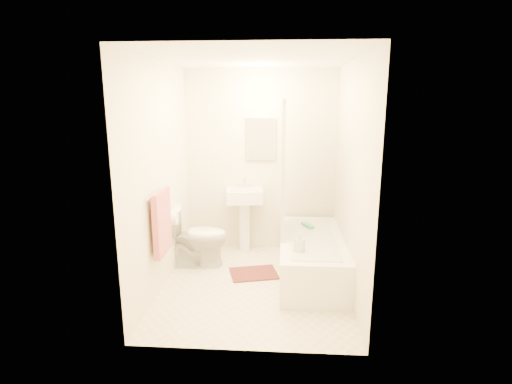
# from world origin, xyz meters

# --- Properties ---
(floor) EXTENTS (2.40, 2.40, 0.00)m
(floor) POSITION_xyz_m (0.00, 0.00, 0.00)
(floor) COLOR beige
(floor) RESTS_ON ground
(ceiling) EXTENTS (2.40, 2.40, 0.00)m
(ceiling) POSITION_xyz_m (0.00, 0.00, 2.40)
(ceiling) COLOR white
(ceiling) RESTS_ON ground
(wall_back) EXTENTS (2.00, 0.02, 2.40)m
(wall_back) POSITION_xyz_m (0.00, 1.20, 1.20)
(wall_back) COLOR beige
(wall_back) RESTS_ON ground
(wall_left) EXTENTS (0.02, 2.40, 2.40)m
(wall_left) POSITION_xyz_m (-1.00, 0.00, 1.20)
(wall_left) COLOR beige
(wall_left) RESTS_ON ground
(wall_right) EXTENTS (0.02, 2.40, 2.40)m
(wall_right) POSITION_xyz_m (1.00, 0.00, 1.20)
(wall_right) COLOR beige
(wall_right) RESTS_ON ground
(mirror) EXTENTS (0.40, 0.03, 0.55)m
(mirror) POSITION_xyz_m (0.00, 1.18, 1.50)
(mirror) COLOR white
(mirror) RESTS_ON wall_back
(curtain_rod) EXTENTS (0.03, 1.70, 0.03)m
(curtain_rod) POSITION_xyz_m (0.30, 0.10, 2.00)
(curtain_rod) COLOR silver
(curtain_rod) RESTS_ON wall_back
(shower_curtain) EXTENTS (0.04, 0.80, 1.55)m
(shower_curtain) POSITION_xyz_m (0.30, 0.50, 1.22)
(shower_curtain) COLOR silver
(shower_curtain) RESTS_ON curtain_rod
(towel_bar) EXTENTS (0.02, 0.60, 0.02)m
(towel_bar) POSITION_xyz_m (-0.96, -0.25, 1.10)
(towel_bar) COLOR silver
(towel_bar) RESTS_ON wall_left
(towel) EXTENTS (0.06, 0.45, 0.66)m
(towel) POSITION_xyz_m (-0.93, -0.25, 0.78)
(towel) COLOR #CC7266
(towel) RESTS_ON towel_bar
(toilet_paper) EXTENTS (0.11, 0.12, 0.12)m
(toilet_paper) POSITION_xyz_m (-0.93, 0.12, 0.70)
(toilet_paper) COLOR white
(toilet_paper) RESTS_ON wall_left
(toilet) EXTENTS (0.78, 0.47, 0.74)m
(toilet) POSITION_xyz_m (-0.75, 0.51, 0.37)
(toilet) COLOR white
(toilet) RESTS_ON floor
(sink) EXTENTS (0.51, 0.43, 0.93)m
(sink) POSITION_xyz_m (-0.21, 1.06, 0.46)
(sink) COLOR white
(sink) RESTS_ON floor
(bathtub) EXTENTS (0.72, 1.64, 0.46)m
(bathtub) POSITION_xyz_m (0.64, 0.30, 0.23)
(bathtub) COLOR white
(bathtub) RESTS_ON floor
(bath_mat) EXTENTS (0.62, 0.52, 0.02)m
(bath_mat) POSITION_xyz_m (-0.03, 0.27, 0.01)
(bath_mat) COLOR #552E26
(bath_mat) RESTS_ON floor
(soap_bottle) EXTENTS (0.13, 0.13, 0.21)m
(soap_bottle) POSITION_xyz_m (0.48, -0.16, 0.57)
(soap_bottle) COLOR white
(soap_bottle) RESTS_ON bathtub
(scrub_brush) EXTENTS (0.15, 0.23, 0.04)m
(scrub_brush) POSITION_xyz_m (0.61, 0.67, 0.48)
(scrub_brush) COLOR #3FA66C
(scrub_brush) RESTS_ON bathtub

